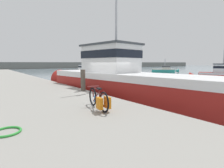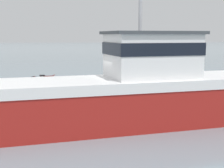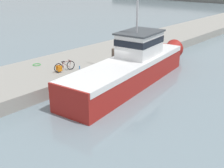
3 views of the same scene
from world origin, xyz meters
TOP-DOWN VIEW (x-y plane):
  - ground_plane at (0.00, 0.00)m, footprint 320.00×320.00m
  - dock_pier at (-4.13, 0.00)m, footprint 6.28×80.00m
  - far_shoreline at (30.00, 68.79)m, footprint 180.00×5.00m
  - fishing_boat_main at (1.07, -0.09)m, footprint 4.58×15.20m
  - boat_red_outer at (18.93, 0.78)m, footprint 4.64×7.74m
  - boat_green_anchored at (30.89, 18.92)m, footprint 5.18×5.62m
  - boat_orange_near at (8.99, 20.84)m, footprint 7.85×2.62m
  - boat_blue_far at (28.40, 36.52)m, footprint 6.06×3.51m
  - bicycle_touring at (-2.69, -3.68)m, footprint 0.60×1.70m
  - mooring_post at (-1.28, 0.32)m, footprint 0.27×0.27m
  - hose_coil at (-5.48, -4.07)m, footprint 0.63×0.63m
  - water_bottle_by_bike at (-2.18, -2.50)m, footprint 0.07×0.07m

SIDE VIEW (x-z plane):
  - ground_plane at x=0.00m, z-range 0.00..0.00m
  - dock_pier at x=-4.13m, z-range 0.00..0.88m
  - boat_green_anchored at x=30.89m, z-range -1.00..2.43m
  - boat_orange_near at x=8.99m, z-range -1.40..3.01m
  - boat_blue_far at x=28.40m, z-range -1.31..2.96m
  - boat_red_outer at x=18.93m, z-range -1.48..3.21m
  - hose_coil at x=-5.48m, z-range 0.88..0.94m
  - water_bottle_by_bike at x=-2.18m, z-range 0.88..1.14m
  - bicycle_touring at x=-2.69m, z-range 0.85..1.60m
  - far_shoreline at x=30.00m, z-range 0.00..2.67m
  - fishing_boat_main at x=1.07m, z-range -2.85..5.55m
  - mooring_post at x=-1.28m, z-range 0.88..2.10m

